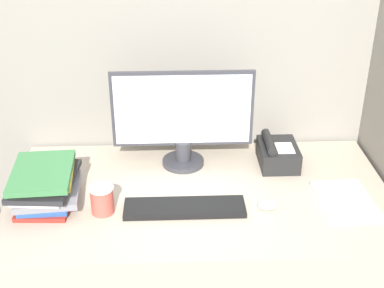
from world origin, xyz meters
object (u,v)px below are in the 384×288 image
(mouse, at_px, (267,205))
(desk_telephone, at_px, (277,154))
(coffee_cup, at_px, (102,200))
(monitor, at_px, (183,118))
(keyboard, at_px, (185,208))
(book_stack, at_px, (45,185))

(mouse, xyz_separation_m, desk_telephone, (0.10, 0.33, 0.03))
(coffee_cup, bearing_deg, mouse, -0.69)
(monitor, xyz_separation_m, keyboard, (-0.00, -0.34, -0.20))
(coffee_cup, bearing_deg, book_stack, 162.72)
(keyboard, bearing_deg, book_stack, 172.54)
(keyboard, height_order, desk_telephone, desk_telephone)
(monitor, height_order, keyboard, monitor)
(coffee_cup, xyz_separation_m, book_stack, (-0.22, 0.07, 0.02))
(book_stack, xyz_separation_m, desk_telephone, (0.91, 0.26, -0.03))
(mouse, bearing_deg, desk_telephone, 73.90)
(monitor, bearing_deg, coffee_cup, -131.27)
(keyboard, bearing_deg, monitor, 89.47)
(coffee_cup, bearing_deg, desk_telephone, 24.87)
(book_stack, bearing_deg, mouse, -5.19)
(book_stack, bearing_deg, coffee_cup, -17.28)
(coffee_cup, relative_size, desk_telephone, 0.52)
(coffee_cup, distance_m, desk_telephone, 0.77)
(monitor, relative_size, coffee_cup, 5.38)
(keyboard, height_order, book_stack, book_stack)
(keyboard, xyz_separation_m, book_stack, (-0.51, 0.07, 0.07))
(monitor, relative_size, mouse, 8.09)
(keyboard, bearing_deg, mouse, -1.32)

